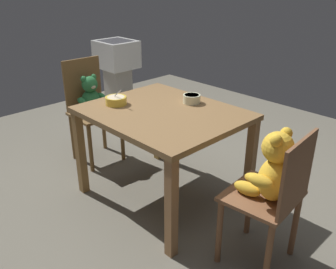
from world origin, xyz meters
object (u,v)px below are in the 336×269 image
(teddy_chair_near_left, at_px, (91,102))
(porridge_bowl_yellow_near_left, at_px, (116,100))
(teddy_chair_near_right, at_px, (272,179))
(porridge_bowl_cream_far_center, at_px, (192,99))
(sink_basin, at_px, (117,63))
(dining_table, at_px, (163,123))

(teddy_chair_near_left, distance_m, porridge_bowl_yellow_near_left, 0.64)
(teddy_chair_near_right, xyz_separation_m, teddy_chair_near_left, (-1.85, 0.04, -0.04))
(porridge_bowl_cream_far_center, relative_size, sink_basin, 0.16)
(teddy_chair_near_right, height_order, porridge_bowl_cream_far_center, teddy_chair_near_right)
(teddy_chair_near_right, distance_m, porridge_bowl_cream_far_center, 0.97)
(teddy_chair_near_left, height_order, sink_basin, teddy_chair_near_left)
(teddy_chair_near_left, height_order, porridge_bowl_cream_far_center, teddy_chair_near_left)
(dining_table, relative_size, teddy_chair_near_right, 1.24)
(porridge_bowl_yellow_near_left, bearing_deg, dining_table, 24.79)
(sink_basin, bearing_deg, porridge_bowl_cream_far_center, -22.07)
(porridge_bowl_cream_far_center, bearing_deg, sink_basin, 157.93)
(dining_table, xyz_separation_m, porridge_bowl_cream_far_center, (0.03, 0.27, 0.13))
(dining_table, xyz_separation_m, teddy_chair_near_right, (0.92, -0.05, -0.04))
(dining_table, xyz_separation_m, teddy_chair_near_left, (-0.93, -0.01, -0.08))
(teddy_chair_near_left, height_order, porridge_bowl_yellow_near_left, teddy_chair_near_left)
(porridge_bowl_yellow_near_left, height_order, sink_basin, porridge_bowl_yellow_near_left)
(porridge_bowl_cream_far_center, bearing_deg, teddy_chair_near_right, -19.51)
(teddy_chair_near_right, relative_size, porridge_bowl_yellow_near_left, 5.22)
(porridge_bowl_yellow_near_left, bearing_deg, teddy_chair_near_left, 165.67)
(dining_table, height_order, teddy_chair_near_left, teddy_chair_near_left)
(porridge_bowl_cream_far_center, bearing_deg, teddy_chair_near_left, -164.01)
(teddy_chair_near_left, relative_size, porridge_bowl_yellow_near_left, 5.51)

